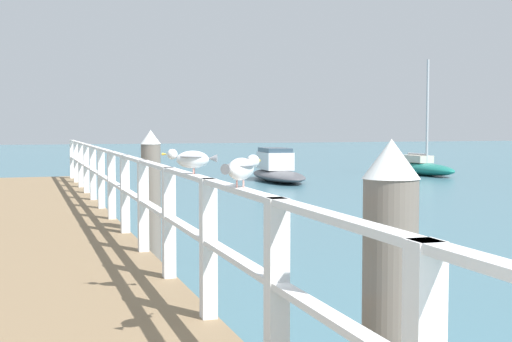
{
  "coord_description": "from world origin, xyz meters",
  "views": [
    {
      "loc": [
        -0.26,
        0.15,
        2.05
      ],
      "look_at": [
        3.07,
        10.19,
        1.37
      ],
      "focal_mm": 49.78,
      "sensor_mm": 36.0,
      "label": 1
    }
  ],
  "objects": [
    {
      "name": "boat_2",
      "position": [
        15.56,
        25.84,
        0.33
      ],
      "size": [
        1.23,
        4.1,
        4.74
      ],
      "rotation": [
        0.0,
        0.0,
        3.16
      ],
      "color": "#197266",
      "rests_on": "ground_plane"
    },
    {
      "name": "pier_railing",
      "position": [
        1.13,
        11.04,
        1.21
      ],
      "size": [
        0.12,
        20.6,
        1.11
      ],
      "color": "white",
      "rests_on": "pier_deck"
    },
    {
      "name": "boat_1",
      "position": [
        8.76,
        24.88,
        0.4
      ],
      "size": [
        1.96,
        4.94,
        1.21
      ],
      "rotation": [
        0.0,
        0.0,
        -0.09
      ],
      "color": "#4C4C51",
      "rests_on": "ground_plane"
    },
    {
      "name": "seagull_background",
      "position": [
        1.12,
        6.06,
        1.77
      ],
      "size": [
        0.46,
        0.25,
        0.21
      ],
      "rotation": [
        0.0,
        0.0,
        1.18
      ],
      "color": "white",
      "rests_on": "pier_railing"
    },
    {
      "name": "dock_piling_near",
      "position": [
        1.51,
        3.31,
        1.0
      ],
      "size": [
        0.29,
        0.29,
        1.98
      ],
      "color": "#6B6056",
      "rests_on": "ground_plane"
    },
    {
      "name": "dock_piling_far",
      "position": [
        1.51,
        10.3,
        1.0
      ],
      "size": [
        0.29,
        0.29,
        1.98
      ],
      "color": "#6B6056",
      "rests_on": "ground_plane"
    },
    {
      "name": "pier_deck",
      "position": [
        0.0,
        11.04,
        0.26
      ],
      "size": [
        2.42,
        22.08,
        0.53
      ],
      "primitive_type": "cube",
      "color": "#846B4C",
      "rests_on": "ground_plane"
    },
    {
      "name": "seagull_foreground",
      "position": [
        1.13,
        4.66,
        1.77
      ],
      "size": [
        0.37,
        0.37,
        0.21
      ],
      "rotation": [
        0.0,
        0.0,
        5.49
      ],
      "color": "white",
      "rests_on": "pier_railing"
    }
  ]
}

